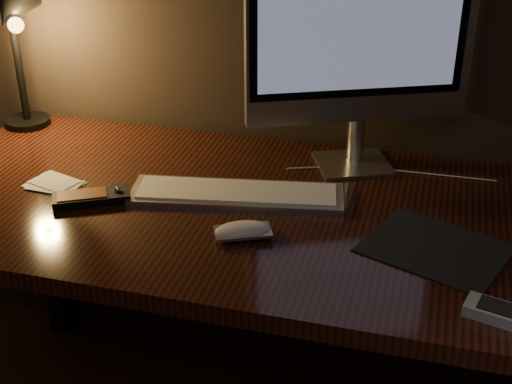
% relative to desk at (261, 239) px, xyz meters
% --- Properties ---
extents(desk, '(1.60, 0.75, 0.75)m').
position_rel_desk_xyz_m(desk, '(0.00, 0.00, 0.00)').
color(desk, '#35140C').
rests_on(desk, ground).
extents(monitor, '(0.50, 0.25, 0.56)m').
position_rel_desk_xyz_m(monitor, '(0.18, 0.19, 0.46)').
color(monitor, silver).
rests_on(monitor, desk).
extents(keyboard, '(0.50, 0.22, 0.02)m').
position_rel_desk_xyz_m(keyboard, '(-0.05, -0.04, 0.14)').
color(keyboard, silver).
rests_on(keyboard, desk).
extents(mousepad, '(0.33, 0.30, 0.00)m').
position_rel_desk_xyz_m(mousepad, '(0.40, -0.15, 0.13)').
color(mousepad, black).
rests_on(mousepad, desk).
extents(mouse, '(0.13, 0.10, 0.02)m').
position_rel_desk_xyz_m(mouse, '(0.02, -0.21, 0.14)').
color(mouse, white).
rests_on(mouse, desk).
extents(media_remote, '(0.18, 0.14, 0.03)m').
position_rel_desk_xyz_m(media_remote, '(-0.35, -0.15, 0.14)').
color(media_remote, black).
rests_on(media_remote, desk).
extents(papers, '(0.14, 0.11, 0.01)m').
position_rel_desk_xyz_m(papers, '(-0.48, -0.10, 0.13)').
color(papers, white).
rests_on(papers, desk).
extents(desk_lamp, '(0.19, 0.21, 0.42)m').
position_rel_desk_xyz_m(desk_lamp, '(-0.71, 0.18, 0.41)').
color(desk_lamp, black).
rests_on(desk_lamp, desk).
extents(cable, '(0.49, 0.09, 0.00)m').
position_rel_desk_xyz_m(cable, '(0.28, 0.17, 0.13)').
color(cable, white).
rests_on(cable, desk).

